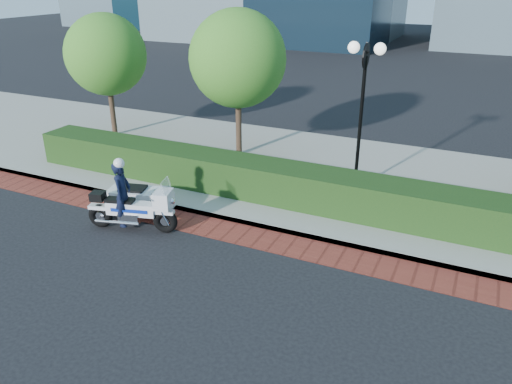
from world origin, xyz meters
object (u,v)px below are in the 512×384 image
at_px(lamppost, 363,95).
at_px(tree_a, 106,55).
at_px(tree_b, 238,59).
at_px(police_motorcycle, 133,200).

bearing_deg(lamppost, tree_a, 172.59).
height_order(lamppost, tree_b, tree_b).
bearing_deg(tree_a, lamppost, -7.41).
bearing_deg(lamppost, tree_b, 163.89).
relative_size(tree_b, police_motorcycle, 2.05).
bearing_deg(tree_a, police_motorcycle, -46.73).
bearing_deg(lamppost, police_motorcycle, -137.42).
distance_m(tree_b, police_motorcycle, 6.28).
height_order(tree_b, police_motorcycle, tree_b).
relative_size(lamppost, tree_b, 0.86).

